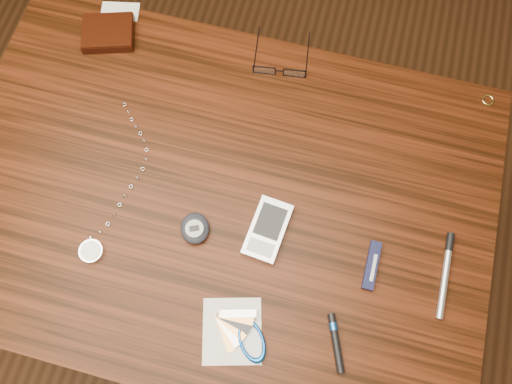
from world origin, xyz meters
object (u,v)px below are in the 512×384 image
(desk, at_px, (221,210))
(silver_pen, at_px, (446,268))
(wallet_and_card, at_px, (108,32))
(pda_phone, at_px, (268,230))
(pocket_knife, at_px, (372,265))
(notepad_keys, at_px, (242,334))
(eyeglasses, at_px, (280,69))
(pedometer, at_px, (195,228))
(pocket_watch, at_px, (94,245))

(desk, xyz_separation_m, silver_pen, (0.42, -0.03, 0.11))
(wallet_and_card, bearing_deg, desk, -41.43)
(pda_phone, xyz_separation_m, pocket_knife, (0.19, -0.02, -0.00))
(pda_phone, height_order, notepad_keys, pda_phone)
(wallet_and_card, height_order, eyeglasses, eyeglasses)
(pda_phone, relative_size, pedometer, 1.58)
(pocket_knife, bearing_deg, wallet_and_card, 151.25)
(pocket_watch, bearing_deg, desk, 39.34)
(notepad_keys, height_order, pocket_knife, notepad_keys)
(desk, xyz_separation_m, pocket_watch, (-0.18, -0.15, 0.11))
(desk, height_order, notepad_keys, notepad_keys)
(pedometer, xyz_separation_m, pocket_knife, (0.31, 0.02, -0.00))
(desk, height_order, silver_pen, silver_pen)
(pedometer, height_order, silver_pen, pedometer)
(eyeglasses, bearing_deg, pda_phone, -79.80)
(desk, relative_size, pda_phone, 8.58)
(eyeglasses, distance_m, pedometer, 0.36)
(pocket_watch, xyz_separation_m, silver_pen, (0.60, 0.12, 0.00))
(pedometer, height_order, notepad_keys, pedometer)
(desk, bearing_deg, notepad_keys, -64.41)
(pedometer, xyz_separation_m, silver_pen, (0.44, 0.04, -0.00))
(pda_phone, bearing_deg, wallet_and_card, 142.64)
(pedometer, distance_m, notepad_keys, 0.20)
(wallet_and_card, distance_m, pda_phone, 0.52)
(desk, relative_size, silver_pen, 6.63)
(eyeglasses, distance_m, silver_pen, 0.48)
(desk, bearing_deg, wallet_and_card, 138.57)
(desk, bearing_deg, pocket_knife, -11.38)
(wallet_and_card, distance_m, eyeglasses, 0.36)
(desk, height_order, pocket_knife, pocket_knife)
(pda_phone, height_order, pedometer, pedometer)
(pedometer, distance_m, pocket_knife, 0.31)
(pocket_watch, relative_size, pedometer, 4.24)
(pedometer, relative_size, pocket_knife, 0.86)
(pocket_knife, relative_size, silver_pen, 0.57)
(wallet_and_card, xyz_separation_m, pocket_knife, (0.60, -0.33, -0.01))
(pedometer, height_order, pocket_knife, pedometer)
(desk, distance_m, silver_pen, 0.43)
(desk, relative_size, pocket_watch, 3.19)
(wallet_and_card, height_order, pedometer, pedometer)
(pedometer, bearing_deg, desk, 76.66)
(pocket_watch, relative_size, pda_phone, 2.69)
(wallet_and_card, xyz_separation_m, eyeglasses, (0.36, 0.01, -0.00))
(eyeglasses, height_order, notepad_keys, eyeglasses)
(pocket_watch, height_order, pda_phone, pda_phone)
(silver_pen, bearing_deg, desk, 175.67)
(desk, height_order, eyeglasses, eyeglasses)
(wallet_and_card, relative_size, pedometer, 2.01)
(pda_phone, bearing_deg, desk, 157.32)
(desk, xyz_separation_m, pocket_knife, (0.30, -0.06, 0.11))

